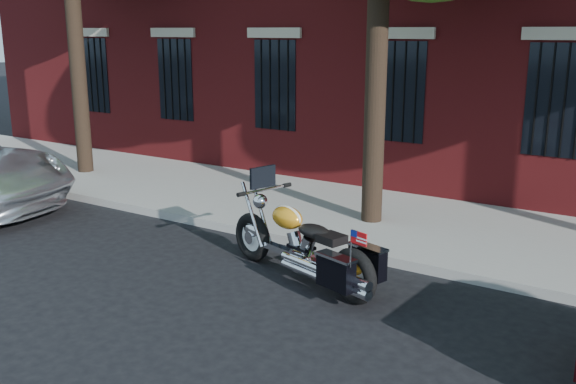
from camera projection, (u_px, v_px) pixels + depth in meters
The scene contains 4 objects.
ground at pixel (252, 273), 9.26m from camera, with size 120.00×120.00×0.00m, color black.
curb at pixel (302, 242), 10.37m from camera, with size 40.00×0.16×0.15m, color gray.
sidewalk at pixel (355, 215), 11.90m from camera, with size 40.00×3.60×0.15m, color gray.
motorcycle at pixel (306, 249), 8.75m from camera, with size 2.78×1.39×1.50m.
Camera 1 is at (5.17, -7.01, 3.41)m, focal length 40.00 mm.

